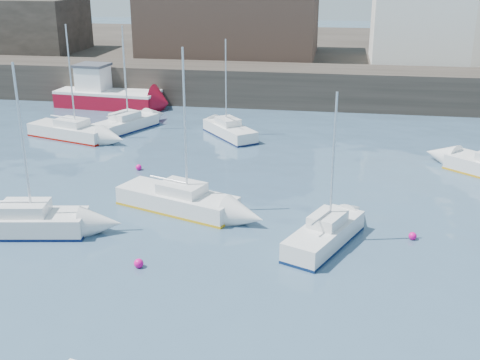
% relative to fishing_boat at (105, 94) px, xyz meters
% --- Properties ---
extents(quay_wall, '(90.00, 5.00, 3.00)m').
position_rel_fishing_boat_xyz_m(quay_wall, '(14.29, 3.47, 0.44)').
color(quay_wall, '#28231E').
rests_on(quay_wall, ground).
extents(land_strip, '(90.00, 32.00, 2.80)m').
position_rel_fishing_boat_xyz_m(land_strip, '(14.29, 21.47, 0.34)').
color(land_strip, '#28231E').
rests_on(land_strip, ground).
extents(bldg_east_d, '(11.14, 11.14, 8.95)m').
position_rel_fishing_boat_xyz_m(bldg_east_d, '(25.29, 9.97, 6.30)').
color(bldg_east_d, white).
rests_on(bldg_east_d, land_strip).
extents(warehouse, '(16.40, 10.40, 7.60)m').
position_rel_fishing_boat_xyz_m(warehouse, '(8.29, 11.47, 5.56)').
color(warehouse, '#3D2D26').
rests_on(warehouse, land_strip).
extents(bldg_west, '(14.00, 8.00, 5.00)m').
position_rel_fishing_boat_xyz_m(bldg_west, '(-13.71, 10.47, 4.24)').
color(bldg_west, '#353028').
rests_on(bldg_west, land_strip).
extents(fishing_boat, '(8.56, 3.92, 5.49)m').
position_rel_fishing_boat_xyz_m(fishing_boat, '(0.00, 0.00, 0.00)').
color(fishing_boat, maroon).
rests_on(fishing_boat, ground).
extents(sailboat_a, '(5.94, 2.74, 7.43)m').
position_rel_fishing_boat_xyz_m(sailboat_a, '(5.33, -23.70, -0.54)').
color(sailboat_a, silver).
rests_on(sailboat_a, ground).
extents(sailboat_b, '(6.27, 3.87, 7.70)m').
position_rel_fishing_boat_xyz_m(sailboat_b, '(11.36, -20.01, -0.56)').
color(sailboat_b, silver).
rests_on(sailboat_b, ground).
extents(sailboat_c, '(3.40, 5.08, 6.41)m').
position_rel_fishing_boat_xyz_m(sailboat_c, '(18.39, -22.73, -0.57)').
color(sailboat_c, silver).
rests_on(sailboat_c, ground).
extents(sailboat_e, '(6.09, 3.51, 7.46)m').
position_rel_fishing_boat_xyz_m(sailboat_e, '(1.04, -9.21, -0.58)').
color(sailboat_e, silver).
rests_on(sailboat_e, ground).
extents(sailboat_f, '(4.34, 4.85, 6.44)m').
position_rel_fishing_boat_xyz_m(sailboat_f, '(11.54, -7.21, -0.61)').
color(sailboat_f, silver).
rests_on(sailboat_f, ground).
extents(sailboat_h, '(3.99, 5.78, 7.16)m').
position_rel_fishing_boat_xyz_m(sailboat_h, '(3.96, -6.96, -0.60)').
color(sailboat_h, silver).
rests_on(sailboat_h, ground).
extents(buoy_near, '(0.38, 0.38, 0.38)m').
position_rel_fishing_boat_xyz_m(buoy_near, '(11.34, -25.85, -1.06)').
color(buoy_near, '#DD077A').
rests_on(buoy_near, ground).
extents(buoy_mid, '(0.34, 0.34, 0.34)m').
position_rel_fishing_boat_xyz_m(buoy_mid, '(22.09, -21.57, -1.06)').
color(buoy_mid, '#DD077A').
rests_on(buoy_mid, ground).
extents(buoy_far, '(0.34, 0.34, 0.34)m').
position_rel_fishing_boat_xyz_m(buoy_far, '(7.67, -14.77, -1.06)').
color(buoy_far, '#DD077A').
rests_on(buoy_far, ground).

